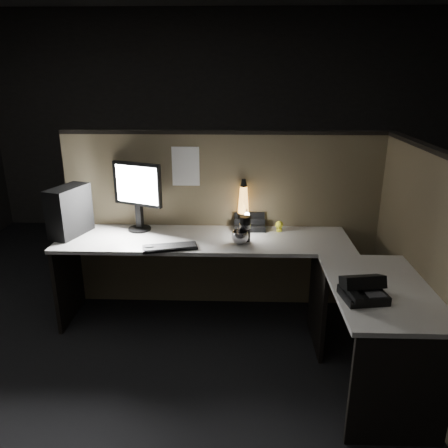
{
  "coord_description": "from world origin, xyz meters",
  "views": [
    {
      "loc": [
        0.12,
        -2.61,
        1.97
      ],
      "look_at": [
        0.02,
        0.35,
        0.94
      ],
      "focal_mm": 35.0,
      "sensor_mm": 36.0,
      "label": 1
    }
  ],
  "objects_px": {
    "monitor": "(137,190)",
    "desk_phone": "(362,289)",
    "pc_tower": "(69,211)",
    "keyboard": "(170,247)",
    "lava_lamp": "(243,208)"
  },
  "relations": [
    {
      "from": "pc_tower",
      "to": "monitor",
      "type": "xyz_separation_m",
      "value": [
        0.52,
        0.14,
        0.14
      ]
    },
    {
      "from": "pc_tower",
      "to": "monitor",
      "type": "bearing_deg",
      "value": 33.28
    },
    {
      "from": "monitor",
      "to": "desk_phone",
      "type": "bearing_deg",
      "value": -14.14
    },
    {
      "from": "monitor",
      "to": "lava_lamp",
      "type": "height_order",
      "value": "monitor"
    },
    {
      "from": "pc_tower",
      "to": "desk_phone",
      "type": "relative_size",
      "value": 1.44
    },
    {
      "from": "monitor",
      "to": "keyboard",
      "type": "distance_m",
      "value": 0.62
    },
    {
      "from": "monitor",
      "to": "desk_phone",
      "type": "height_order",
      "value": "monitor"
    },
    {
      "from": "pc_tower",
      "to": "lava_lamp",
      "type": "relative_size",
      "value": 0.94
    },
    {
      "from": "keyboard",
      "to": "desk_phone",
      "type": "xyz_separation_m",
      "value": [
        1.23,
        -0.71,
        0.04
      ]
    },
    {
      "from": "lava_lamp",
      "to": "desk_phone",
      "type": "distance_m",
      "value": 1.37
    },
    {
      "from": "pc_tower",
      "to": "keyboard",
      "type": "xyz_separation_m",
      "value": [
        0.84,
        -0.28,
        -0.19
      ]
    },
    {
      "from": "lava_lamp",
      "to": "desk_phone",
      "type": "relative_size",
      "value": 1.53
    },
    {
      "from": "pc_tower",
      "to": "desk_phone",
      "type": "distance_m",
      "value": 2.29
    },
    {
      "from": "pc_tower",
      "to": "lava_lamp",
      "type": "bearing_deg",
      "value": 26.69
    },
    {
      "from": "pc_tower",
      "to": "lava_lamp",
      "type": "distance_m",
      "value": 1.4
    }
  ]
}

